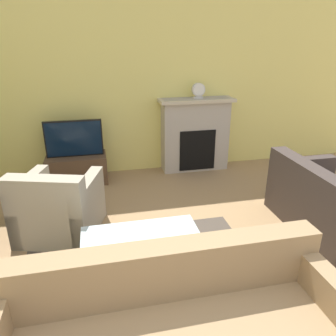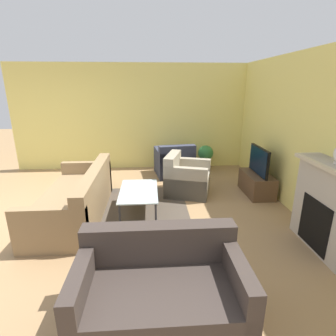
% 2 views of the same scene
% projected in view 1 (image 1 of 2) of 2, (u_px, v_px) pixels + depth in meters
% --- Properties ---
extents(wall_back, '(8.55, 0.06, 2.70)m').
position_uv_depth(wall_back, '(120.00, 90.00, 5.13)').
color(wall_back, '#EADB72').
rests_on(wall_back, ground_plane).
extents(area_rug, '(2.30, 1.85, 0.00)m').
position_uv_depth(area_rug, '(144.00, 279.00, 3.09)').
color(area_rug, '#4C4238').
rests_on(area_rug, ground_plane).
extents(fireplace, '(1.22, 0.38, 1.21)m').
position_uv_depth(fireplace, '(195.00, 133.00, 5.46)').
color(fireplace, '#B2A899').
rests_on(fireplace, ground_plane).
extents(tv_stand, '(0.90, 0.47, 0.43)m').
position_uv_depth(tv_stand, '(77.00, 169.00, 5.09)').
color(tv_stand, brown).
rests_on(tv_stand, ground_plane).
extents(tv, '(0.84, 0.06, 0.55)m').
position_uv_depth(tv, '(74.00, 139.00, 4.90)').
color(tv, black).
rests_on(tv, tv_stand).
extents(couch_loveseat, '(0.91, 1.54, 0.82)m').
position_uv_depth(couch_loveseat, '(332.00, 209.00, 3.74)').
color(couch_loveseat, '#3D332D').
rests_on(couch_loveseat, ground_plane).
extents(armchair_accent, '(1.03, 1.05, 0.82)m').
position_uv_depth(armchair_accent, '(59.00, 210.00, 3.71)').
color(armchair_accent, '#9E937F').
rests_on(armchair_accent, ground_plane).
extents(coffee_table, '(1.10, 0.65, 0.41)m').
position_uv_depth(coffee_table, '(142.00, 242.00, 3.00)').
color(coffee_table, '#333338').
rests_on(coffee_table, ground_plane).
extents(mantel_clock, '(0.21, 0.07, 0.24)m').
position_uv_depth(mantel_clock, '(198.00, 90.00, 5.21)').
color(mantel_clock, beige).
rests_on(mantel_clock, fireplace).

